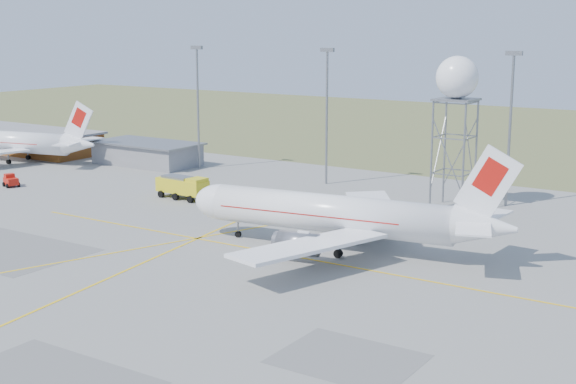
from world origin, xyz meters
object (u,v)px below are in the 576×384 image
Objects in this scene: airliner_far at (11,142)px; radar_tower at (455,124)px; baggage_tug at (11,182)px; fire_truck at (184,188)px; airliner_main at (336,215)px.

airliner_far is 1.65× the size of radar_tower.
radar_tower is at bearing 39.53° from baggage_tug.
fire_truck is at bearing 34.33° from baggage_tug.
airliner_main is 32.76m from fire_truck.
airliner_main reaches higher than fire_truck.
baggage_tug is at bearing -11.39° from airliner_main.
fire_truck is (-33.37, -15.46, -9.64)m from radar_tower.
airliner_far is (-76.97, 18.34, -0.36)m from airliner_main.
airliner_far is at bearing 160.10° from baggage_tug.
airliner_main reaches higher than airliner_far.
fire_truck is (46.18, -7.38, -1.91)m from airliner_far.
radar_tower is at bearing 29.08° from fire_truck.
airliner_main is 12.83× the size of baggage_tug.
airliner_far is at bearing -21.54° from airliner_main.
airliner_far is at bearing -174.20° from radar_tower.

